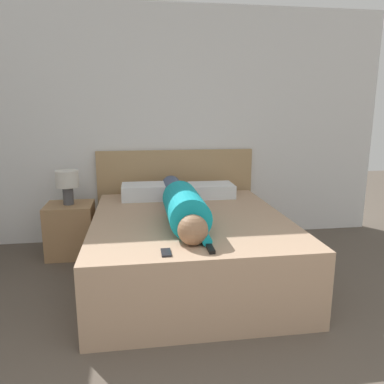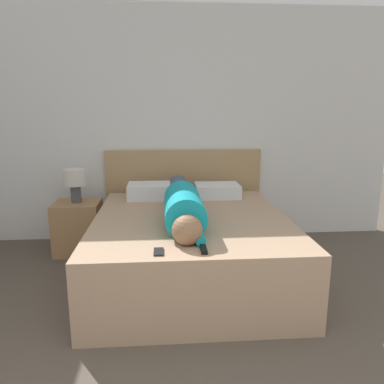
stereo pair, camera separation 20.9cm
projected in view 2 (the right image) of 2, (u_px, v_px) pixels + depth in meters
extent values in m
cube|color=white|center=(165.00, 126.00, 4.24)|extent=(5.26, 0.06, 2.60)
cube|color=tan|center=(191.00, 247.00, 3.32)|extent=(1.66, 1.95, 0.58)
cube|color=tan|center=(184.00, 194.00, 4.36)|extent=(1.78, 0.04, 1.04)
cube|color=#A37A51|center=(78.00, 227.00, 3.95)|extent=(0.47, 0.42, 0.54)
cylinder|color=#4C4C51|center=(76.00, 194.00, 3.87)|extent=(0.10, 0.10, 0.18)
cylinder|color=silver|center=(75.00, 177.00, 3.83)|extent=(0.23, 0.23, 0.17)
sphere|color=#936B4C|center=(187.00, 230.00, 2.56)|extent=(0.21, 0.21, 0.21)
cylinder|color=#149EAD|center=(184.00, 208.00, 2.96)|extent=(0.30, 0.71, 0.30)
cylinder|color=#47567A|center=(179.00, 193.00, 3.72)|extent=(0.20, 0.84, 0.20)
cylinder|color=#149EAD|center=(200.00, 237.00, 2.63)|extent=(0.07, 0.22, 0.07)
cube|color=white|center=(152.00, 191.00, 3.92)|extent=(0.49, 0.34, 0.15)
cube|color=white|center=(217.00, 190.00, 3.97)|extent=(0.46, 0.34, 0.14)
cube|color=black|center=(203.00, 249.00, 2.47)|extent=(0.04, 0.15, 0.02)
cube|color=black|center=(159.00, 252.00, 2.44)|extent=(0.06, 0.13, 0.01)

